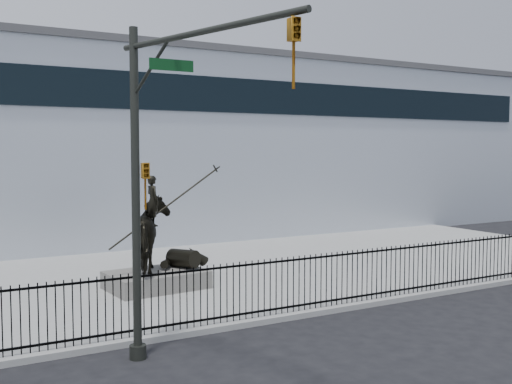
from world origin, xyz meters
TOP-DOWN VIEW (x-y plane):
  - ground at (0.00, 0.00)m, footprint 120.00×120.00m
  - plaza at (0.00, 7.00)m, footprint 30.00×12.00m
  - building at (0.00, 20.00)m, footprint 44.00×14.00m
  - picket_fence at (0.00, 1.25)m, footprint 22.10×0.10m
  - statue_plinth at (-4.61, 5.63)m, footprint 3.07×2.25m
  - equestrian_statue at (-4.56, 5.63)m, footprint 3.70×2.47m
  - traffic_signal_left at (-6.75, -0.62)m, footprint 1.52×4.84m

SIDE VIEW (x-z plane):
  - ground at x=0.00m, z-range 0.00..0.00m
  - plaza at x=0.00m, z-range 0.00..0.15m
  - statue_plinth at x=-4.61m, z-range 0.15..0.69m
  - picket_fence at x=0.00m, z-range 0.15..1.65m
  - equestrian_statue at x=-4.56m, z-range 0.26..3.40m
  - traffic_signal_left at x=-6.75m, z-range 0.53..7.53m
  - building at x=0.00m, z-range 0.00..9.00m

